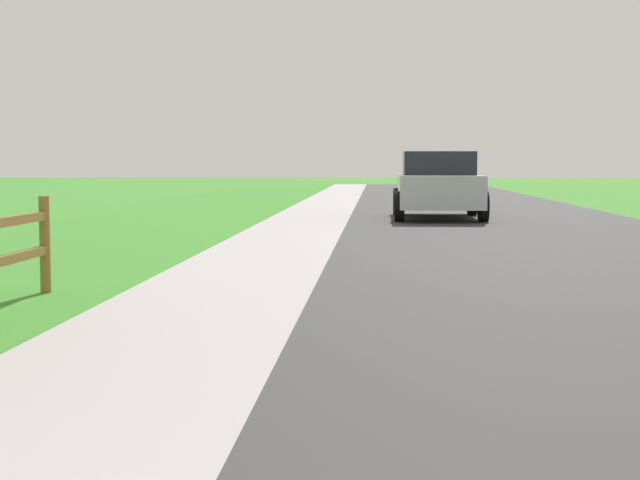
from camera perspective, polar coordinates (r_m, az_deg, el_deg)
name	(u,v)px	position (r m, az deg, el deg)	size (l,w,h in m)	color
ground_plane	(352,214)	(25.62, 1.88, 1.54)	(120.00, 120.00, 0.00)	#3C862A
road_asphalt	(476,211)	(27.75, 9.24, 1.73)	(7.00, 66.00, 0.01)	#323232
curb_concrete	(250,210)	(27.85, -4.19, 1.79)	(6.00, 66.00, 0.01)	#A89FA2
grass_verge	(198,210)	(28.09, -7.22, 1.79)	(5.00, 66.00, 0.00)	#3C862A
parked_suv_silver	(438,185)	(23.85, 6.99, 3.24)	(2.17, 4.49, 1.64)	#B7BABF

